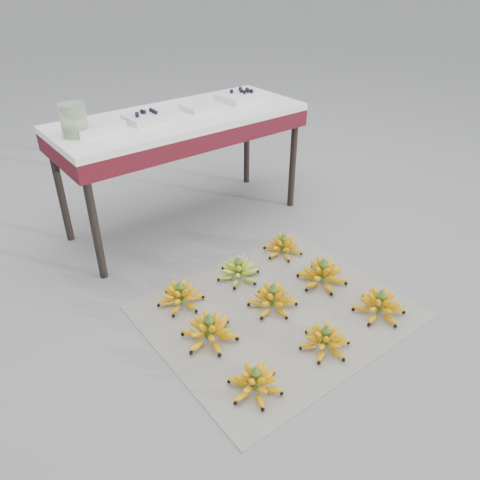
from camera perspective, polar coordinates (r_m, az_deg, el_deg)
ground at (r=2.53m, az=5.42°, el=-6.83°), size 60.00×60.00×0.00m
newspaper_mat at (r=2.43m, az=4.43°, el=-8.63°), size 1.25×1.06×0.01m
bunch_front_left at (r=2.02m, az=1.85°, el=-16.94°), size 0.25×0.25×0.14m
bunch_front_center at (r=2.22m, az=10.33°, el=-11.94°), size 0.31×0.31×0.14m
bunch_front_right at (r=2.47m, az=16.64°, el=-7.64°), size 0.26×0.26×0.16m
bunch_mid_left at (r=2.23m, az=-3.74°, el=-10.97°), size 0.29×0.29×0.16m
bunch_mid_center at (r=2.41m, az=4.01°, el=-7.19°), size 0.27×0.27×0.15m
bunch_mid_right at (r=2.61m, az=9.98°, el=-4.11°), size 0.28×0.28×0.17m
bunch_back_left at (r=2.45m, az=-7.24°, el=-6.80°), size 0.31×0.31×0.15m
bunch_back_center at (r=2.61m, az=-0.20°, el=-3.78°), size 0.31×0.31×0.15m
bunch_back_right at (r=2.83m, az=5.26°, el=-0.78°), size 0.25×0.25×0.14m
vendor_table at (r=2.96m, az=-7.19°, el=13.42°), size 1.54×0.61×0.74m
tray_far_left at (r=2.74m, az=-17.23°, el=13.13°), size 0.29×0.22×0.04m
tray_left at (r=2.83m, az=-11.25°, el=14.47°), size 0.26×0.20×0.06m
tray_right at (r=3.01m, az=-4.83°, el=15.93°), size 0.24×0.18×0.04m
tray_far_right at (r=3.20m, az=-0.08°, el=17.13°), size 0.31×0.24×0.07m
glass_jar at (r=2.66m, az=-19.62°, el=13.61°), size 0.18×0.18×0.17m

